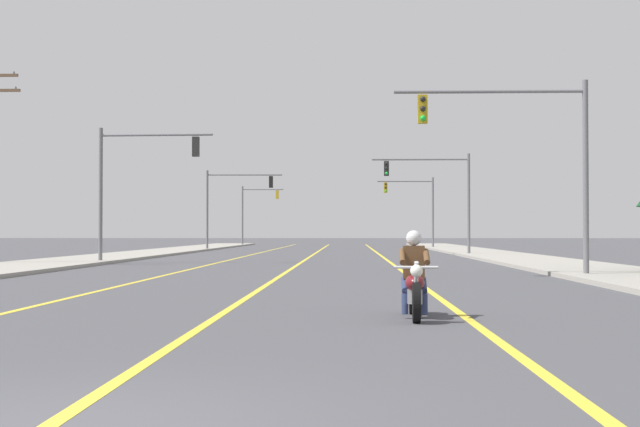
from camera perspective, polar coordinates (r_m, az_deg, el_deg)
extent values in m
cube|color=yellow|center=(51.54, -0.64, -2.77)|extent=(0.16, 100.00, 0.01)
cube|color=yellow|center=(51.85, -4.88, -2.75)|extent=(0.16, 100.00, 0.01)
cube|color=yellow|center=(51.53, 4.00, -2.76)|extent=(0.16, 100.00, 0.01)
cube|color=#9E998E|center=(47.31, 12.47, -2.80)|extent=(4.40, 110.00, 0.14)
cube|color=#9E998E|center=(48.23, -13.60, -2.76)|extent=(4.40, 110.00, 0.14)
cylinder|color=black|center=(14.23, 6.15, -5.66)|extent=(0.14, 0.64, 0.64)
cylinder|color=black|center=(15.77, 5.92, -5.22)|extent=(0.14, 0.64, 0.64)
cylinder|color=silver|center=(14.31, 6.13, -4.37)|extent=(0.08, 0.33, 0.68)
sphere|color=white|center=(14.15, 6.16, -3.65)|extent=(0.20, 0.20, 0.20)
cylinder|color=silver|center=(14.35, 6.12, -3.42)|extent=(0.70, 0.07, 0.04)
ellipsoid|color=maroon|center=(14.86, 6.04, -4.38)|extent=(0.34, 0.57, 0.28)
cube|color=silver|center=(15.00, 6.03, -5.24)|extent=(0.25, 0.45, 0.24)
cube|color=black|center=(15.30, 5.98, -4.52)|extent=(0.30, 0.53, 0.12)
cube|color=maroon|center=(15.70, 5.92, -4.14)|extent=(0.21, 0.37, 0.08)
cylinder|color=silver|center=(15.40, 5.45, -5.39)|extent=(0.10, 0.55, 0.08)
cube|color=brown|center=(15.25, 5.98, -3.10)|extent=(0.37, 0.25, 0.56)
sphere|color=silver|center=(15.22, 5.98, -1.56)|extent=(0.26, 0.26, 0.26)
cylinder|color=navy|center=(15.13, 6.54, -4.55)|extent=(0.15, 0.44, 0.30)
cylinder|color=navy|center=(14.97, 6.65, -5.74)|extent=(0.12, 0.16, 0.35)
cylinder|color=brown|center=(14.99, 6.78, -2.75)|extent=(0.12, 0.53, 0.27)
cylinder|color=navy|center=(15.12, 5.47, -4.56)|extent=(0.15, 0.44, 0.30)
cylinder|color=navy|center=(14.96, 5.42, -5.75)|extent=(0.12, 0.16, 0.35)
cylinder|color=brown|center=(14.98, 5.25, -2.75)|extent=(0.12, 0.53, 0.27)
cylinder|color=slate|center=(29.27, 16.53, 2.14)|extent=(0.18, 0.18, 6.20)
cylinder|color=slate|center=(28.95, 10.71, 7.62)|extent=(5.99, 0.12, 0.11)
cube|color=#B79319|center=(28.62, 6.54, 6.60)|extent=(0.30, 0.24, 0.90)
sphere|color=black|center=(28.51, 6.56, 7.24)|extent=(0.18, 0.18, 0.18)
sphere|color=black|center=(28.47, 6.56, 6.64)|extent=(0.18, 0.18, 0.18)
sphere|color=green|center=(28.43, 6.56, 6.04)|extent=(0.18, 0.18, 0.18)
cylinder|color=slate|center=(42.19, -13.77, 1.12)|extent=(0.18, 0.18, 6.20)
cylinder|color=slate|center=(41.63, -10.35, 4.93)|extent=(5.20, 0.40, 0.11)
cube|color=black|center=(41.13, -7.90, 4.23)|extent=(0.31, 0.26, 0.90)
sphere|color=black|center=(41.31, -7.85, 4.62)|extent=(0.18, 0.18, 0.18)
sphere|color=black|center=(41.28, -7.85, 4.21)|extent=(0.18, 0.18, 0.18)
sphere|color=green|center=(41.25, -7.85, 3.79)|extent=(0.18, 0.18, 0.18)
cylinder|color=slate|center=(55.18, 9.43, 0.57)|extent=(0.18, 0.18, 6.20)
cylinder|color=slate|center=(55.02, 6.39, 3.44)|extent=(5.87, 0.11, 0.11)
cube|color=black|center=(54.85, 4.24, 2.87)|extent=(0.30, 0.24, 0.90)
sphere|color=black|center=(54.72, 4.25, 3.19)|extent=(0.18, 0.18, 0.18)
sphere|color=black|center=(54.70, 4.25, 2.88)|extent=(0.18, 0.18, 0.18)
sphere|color=green|center=(54.68, 4.25, 2.57)|extent=(0.18, 0.18, 0.18)
cylinder|color=slate|center=(69.85, -7.18, 0.20)|extent=(0.18, 0.18, 6.20)
cylinder|color=slate|center=(69.64, -4.81, 2.46)|extent=(5.81, 0.25, 0.11)
cube|color=black|center=(69.46, -3.13, 2.02)|extent=(0.31, 0.25, 0.90)
sphere|color=black|center=(69.63, -3.13, 2.26)|extent=(0.18, 0.18, 0.18)
sphere|color=black|center=(69.61, -3.13, 2.01)|extent=(0.18, 0.18, 0.18)
sphere|color=green|center=(69.60, -3.13, 1.76)|extent=(0.18, 0.18, 0.18)
cylinder|color=slate|center=(78.84, 7.18, 0.04)|extent=(0.18, 0.18, 6.20)
cylinder|color=slate|center=(78.66, 5.42, 2.05)|extent=(4.86, 0.30, 0.11)
cube|color=#B79319|center=(78.47, 4.19, 1.65)|extent=(0.31, 0.25, 0.90)
sphere|color=black|center=(78.33, 4.20, 1.88)|extent=(0.18, 0.18, 0.18)
sphere|color=black|center=(78.31, 4.20, 1.66)|extent=(0.18, 0.18, 0.18)
sphere|color=green|center=(78.30, 4.20, 1.44)|extent=(0.18, 0.18, 0.18)
cylinder|color=slate|center=(93.62, -4.95, -0.15)|extent=(0.18, 0.18, 6.20)
cylinder|color=slate|center=(93.41, -3.65, 1.54)|extent=(4.29, 0.25, 0.11)
cube|color=#B79319|center=(93.20, -2.74, 1.20)|extent=(0.31, 0.25, 0.90)
sphere|color=black|center=(93.37, -2.72, 1.38)|extent=(0.18, 0.18, 0.18)
sphere|color=black|center=(93.36, -2.72, 1.20)|extent=(0.18, 0.18, 0.18)
sphere|color=green|center=(93.34, -2.72, 1.01)|extent=(0.18, 0.18, 0.18)
cylinder|color=slate|center=(41.11, -18.88, 8.45)|extent=(0.08, 0.08, 0.12)
cylinder|color=slate|center=(40.98, -18.78, 7.56)|extent=(0.08, 0.08, 0.12)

